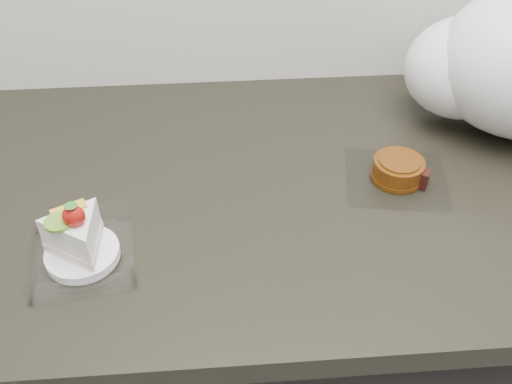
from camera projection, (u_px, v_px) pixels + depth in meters
name	position (u px, v px, depth m)	size (l,w,h in m)	color
counter	(308.00, 342.00, 1.19)	(2.04, 0.64, 0.90)	black
cake_tray	(80.00, 245.00, 0.75)	(0.15, 0.15, 0.11)	white
mooncake_wrap	(399.00, 171.00, 0.89)	(0.18, 0.17, 0.04)	white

